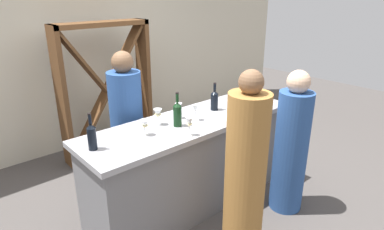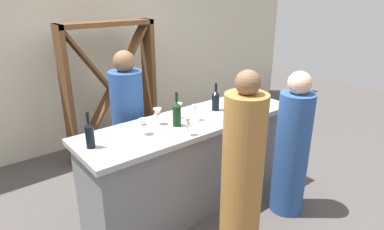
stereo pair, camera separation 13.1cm
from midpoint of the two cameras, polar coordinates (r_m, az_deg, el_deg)
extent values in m
plane|color=#4C4744|center=(3.71, -1.04, -14.76)|extent=(12.00, 12.00, 0.00)
cube|color=beige|center=(4.97, -18.14, 11.00)|extent=(8.00, 0.10, 2.80)
cube|color=slate|center=(3.47, -1.09, -8.62)|extent=(2.21, 0.62, 0.91)
cube|color=#99999E|center=(3.26, -1.15, -1.24)|extent=(2.29, 0.70, 0.05)
cube|color=brown|center=(4.36, -22.16, 2.32)|extent=(0.06, 0.28, 1.78)
cube|color=brown|center=(4.84, -8.97, 5.37)|extent=(0.06, 0.28, 1.78)
cube|color=brown|center=(4.41, -16.31, 14.74)|extent=(1.25, 0.28, 0.06)
cube|color=brown|center=(4.88, -14.28, -5.79)|extent=(1.25, 0.28, 0.06)
cube|color=brown|center=(4.57, -15.23, 3.95)|extent=(1.16, 0.20, 1.68)
cube|color=brown|center=(4.57, -15.23, 3.95)|extent=(1.16, 0.20, 1.68)
cylinder|color=black|center=(2.76, -18.06, -3.92)|extent=(0.07, 0.07, 0.18)
cone|color=black|center=(2.72, -18.31, -1.83)|extent=(0.07, 0.07, 0.04)
cylinder|color=black|center=(2.70, -18.44, -0.72)|extent=(0.02, 0.02, 0.08)
cylinder|color=black|center=(2.68, -18.55, 0.16)|extent=(0.03, 0.03, 0.01)
cylinder|color=black|center=(3.08, -3.72, -0.20)|extent=(0.08, 0.08, 0.19)
cone|color=black|center=(3.04, -3.77, 1.84)|extent=(0.08, 0.08, 0.04)
cylinder|color=black|center=(3.02, -3.80, 2.91)|extent=(0.03, 0.03, 0.08)
cylinder|color=black|center=(3.00, -3.82, 3.76)|extent=(0.03, 0.03, 0.01)
cylinder|color=black|center=(3.50, 2.79, 2.26)|extent=(0.08, 0.08, 0.18)
cone|color=black|center=(3.46, 2.82, 3.90)|extent=(0.08, 0.08, 0.03)
cylinder|color=black|center=(3.45, 2.83, 4.75)|extent=(0.03, 0.03, 0.07)
cylinder|color=black|center=(3.44, 2.84, 5.44)|extent=(0.03, 0.03, 0.01)
cylinder|color=white|center=(2.91, -1.76, -3.45)|extent=(0.06, 0.06, 0.00)
cylinder|color=white|center=(2.90, -1.77, -2.75)|extent=(0.01, 0.01, 0.07)
cone|color=white|center=(2.86, -1.79, -1.26)|extent=(0.06, 0.06, 0.09)
cone|color=beige|center=(2.88, -1.78, -1.79)|extent=(0.05, 0.05, 0.03)
cylinder|color=white|center=(3.24, -0.59, -0.85)|extent=(0.06, 0.06, 0.00)
cylinder|color=white|center=(3.22, -0.59, -0.14)|extent=(0.01, 0.01, 0.08)
cone|color=white|center=(3.20, -0.60, 1.14)|extent=(0.06, 0.06, 0.07)
cylinder|color=white|center=(2.95, -9.30, -3.37)|extent=(0.06, 0.06, 0.00)
cylinder|color=white|center=(2.94, -9.33, -2.76)|extent=(0.01, 0.01, 0.06)
cone|color=white|center=(2.91, -9.41, -1.50)|extent=(0.08, 0.08, 0.07)
cone|color=beige|center=(2.92, -9.38, -1.99)|extent=(0.07, 0.07, 0.02)
cylinder|color=white|center=(3.16, -7.00, -1.61)|extent=(0.06, 0.06, 0.00)
cylinder|color=white|center=(3.14, -7.03, -0.98)|extent=(0.01, 0.01, 0.07)
cone|color=white|center=(3.12, -7.09, 0.32)|extent=(0.08, 0.08, 0.08)
cone|color=beige|center=(3.13, -7.07, -0.15)|extent=(0.07, 0.07, 0.03)
cylinder|color=white|center=(3.30, -3.42, -0.50)|extent=(0.06, 0.06, 0.00)
cylinder|color=white|center=(3.28, -3.44, 0.23)|extent=(0.01, 0.01, 0.08)
cone|color=white|center=(3.26, -3.46, 1.46)|extent=(0.07, 0.07, 0.07)
cylinder|color=silver|center=(4.03, 8.47, 4.52)|extent=(0.11, 0.11, 0.17)
cylinder|color=#284C8C|center=(3.46, 15.47, -6.23)|extent=(0.38, 0.38, 1.26)
sphere|color=#D8AD8C|center=(3.21, 16.70, 5.47)|extent=(0.22, 0.22, 0.22)
cylinder|color=#9E6B33|center=(2.81, 7.75, -10.35)|extent=(0.41, 0.41, 1.43)
sphere|color=brown|center=(2.50, 8.64, 5.60)|extent=(0.19, 0.19, 0.19)
cylinder|color=#284C8C|center=(3.64, -11.95, -3.43)|extent=(0.39, 0.39, 1.39)
sphere|color=brown|center=(3.40, -12.94, 8.84)|extent=(0.22, 0.22, 0.22)
camera|label=1|loc=(0.07, -91.16, -0.44)|focal=31.12mm
camera|label=2|loc=(0.07, 88.84, 0.44)|focal=31.12mm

